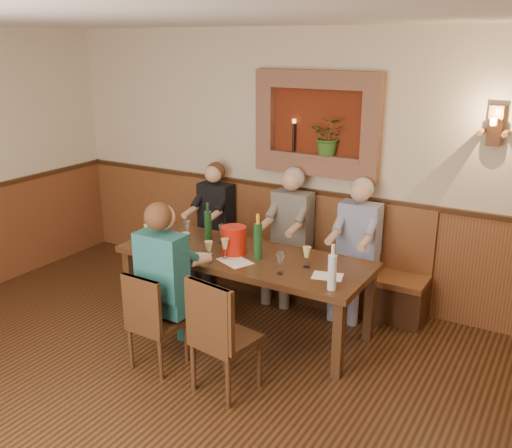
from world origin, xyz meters
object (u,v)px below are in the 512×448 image
Objects in this scene: person_bench_left at (212,232)px; person_bench_mid at (288,245)px; dining_table at (244,262)px; water_bottle at (332,271)px; chair_near_left at (157,339)px; spittoon_bucket at (234,240)px; wine_bottle_green_a at (258,240)px; person_bench_right at (355,259)px; bench at (289,264)px; person_chair_front at (170,294)px; wine_bottle_green_b at (208,225)px; chair_near_right at (225,358)px.

person_bench_mid is at bearing -0.09° from person_bench_left.
dining_table is 1.09m from water_bottle.
spittoon_bucket reaches higher than chair_near_left.
wine_bottle_green_a is (0.13, -0.87, 0.35)m from person_bench_mid.
dining_table is 6.26× the size of water_bottle.
dining_table is 5.63× the size of wine_bottle_green_a.
wine_bottle_green_a is at bearing -125.33° from person_bench_right.
bench is 1.76m from person_chair_front.
water_bottle is (1.55, -0.49, -0.00)m from wine_bottle_green_b.
wine_bottle_green_b and water_bottle have the same top height.
person_bench_mid reaches higher than bench.
person_bench_left reaches higher than chair_near_left.
chair_near_left is at bearing -97.86° from bench.
spittoon_bucket is 0.48m from wine_bottle_green_b.
spittoon_bucket is at bearing -45.47° from person_bench_left.
dining_table is 1.14m from chair_near_right.
bench reaches higher than chair_near_left.
chair_near_right is 2.55× the size of wine_bottle_green_b.
dining_table is 0.83m from person_chair_front.
water_bottle is (0.24, -1.16, 0.33)m from person_bench_right.
person_bench_mid is at bearing 81.80° from spittoon_bucket.
person_bench_left is 0.98× the size of person_bench_right.
wine_bottle_green_a reaches higher than wine_bottle_green_b.
bench is at bearing 99.75° from wine_bottle_green_a.
person_bench_right reaches higher than chair_near_right.
bench is 2.16× the size of person_bench_right.
water_bottle reaches higher than chair_near_left.
water_bottle is (1.02, -0.32, 0.23)m from dining_table.
water_bottle is at bearing -49.53° from person_bench_mid.
person_bench_right reaches higher than chair_near_left.
wine_bottle_green_b is at bearing 163.79° from wine_bottle_green_a.
person_chair_front is 1.40m from water_bottle.
person_bench_left reaches higher than dining_table.
chair_near_left reaches higher than dining_table.
chair_near_right is at bearing -77.70° from bench.
person_bench_left is at bearing 135.88° from chair_near_right.
spittoon_bucket is (-0.51, 0.95, 0.60)m from chair_near_right.
water_bottle is (0.99, -1.16, 0.32)m from person_bench_mid.
water_bottle is at bearing -78.51° from person_bench_right.
spittoon_bucket is at bearing 179.46° from wine_bottle_green_a.
spittoon_bucket is 0.26m from wine_bottle_green_a.
person_bench_right is (0.75, 0.00, -0.01)m from person_bench_mid.
chair_near_right is 1.09m from water_bottle.
person_chair_front is 0.92m from wine_bottle_green_a.
person_chair_front is at bearing -74.61° from wine_bottle_green_b.
person_bench_mid reaches higher than chair_near_left.
person_bench_mid is at bearing 87.67° from dining_table.
chair_near_right is at bearing -66.86° from dining_table.
chair_near_left is at bearing -99.36° from person_bench_mid.
chair_near_right is 0.69× the size of person_bench_mid.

